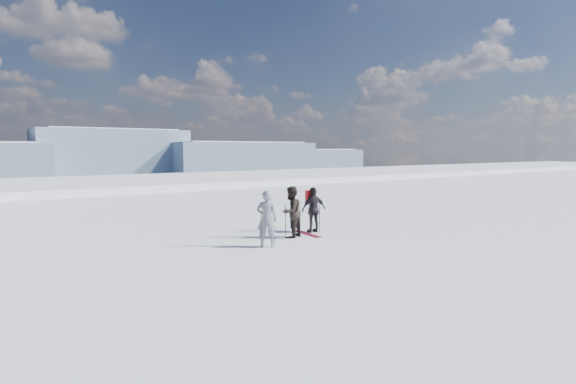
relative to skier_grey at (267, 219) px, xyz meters
name	(u,v)px	position (x,y,z in m)	size (l,w,h in m)	color
lake_basin	(140,257)	(3.94, 27.94, -7.42)	(820.00, 820.00, 71.62)	white
far_mountain_range	(33,160)	(33.54, 452.72, -8.11)	(770.00, 110.00, 53.00)	slate
skier_grey	(267,219)	(0.00, 0.00, 0.00)	(0.67, 0.44, 1.83)	gray
skier_dark	(291,212)	(1.52, 0.81, 0.00)	(0.89, 0.69, 1.83)	black
skier_pack	(314,210)	(2.81, 1.17, -0.06)	(1.01, 0.42, 1.72)	black
backpack	(311,180)	(2.85, 1.41, 1.06)	(0.37, 0.21, 0.52)	red
ski_poles	(293,221)	(1.45, 0.58, -0.30)	(3.31, 1.18, 1.29)	black
skis_loose	(306,233)	(2.37, 1.04, -0.90)	(0.35, 1.70, 0.03)	black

